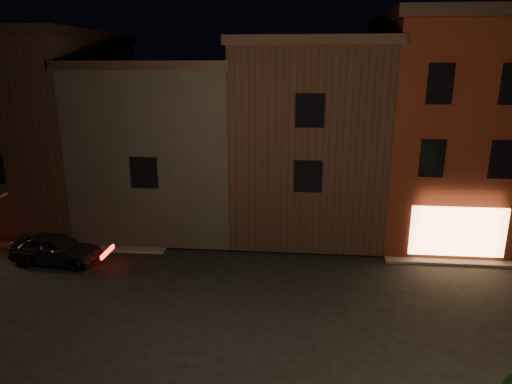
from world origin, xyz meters
TOP-DOWN VIEW (x-y plane):
  - ground at (0.00, 0.00)m, footprint 120.00×120.00m
  - sidewalk_far_left at (-20.00, 20.00)m, footprint 30.00×30.00m
  - corner_building at (8.00, 9.47)m, footprint 6.50×8.50m
  - row_building_a at (1.50, 10.50)m, footprint 7.30×10.30m
  - row_building_b at (-5.75, 10.50)m, footprint 7.80×10.30m
  - row_building_c at (-13.00, 10.50)m, footprint 7.30×10.30m
  - parked_car_a at (-9.32, 3.69)m, footprint 4.01×1.89m

SIDE VIEW (x-z plane):
  - ground at x=0.00m, z-range 0.00..0.00m
  - sidewalk_far_left at x=-20.00m, z-range 0.00..0.12m
  - parked_car_a at x=-9.32m, z-range 0.00..1.33m
  - row_building_b at x=-5.75m, z-range 0.13..8.53m
  - row_building_a at x=1.50m, z-range 0.13..9.53m
  - row_building_c at x=-13.00m, z-range 0.13..10.03m
  - corner_building at x=8.00m, z-range 0.15..10.65m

